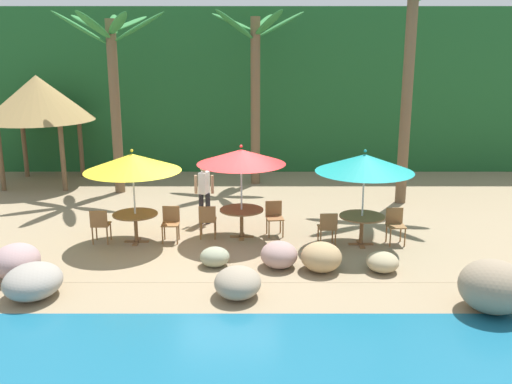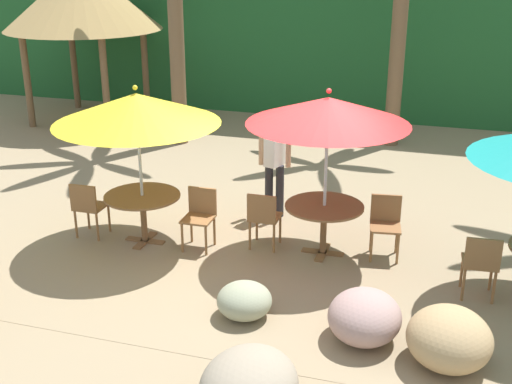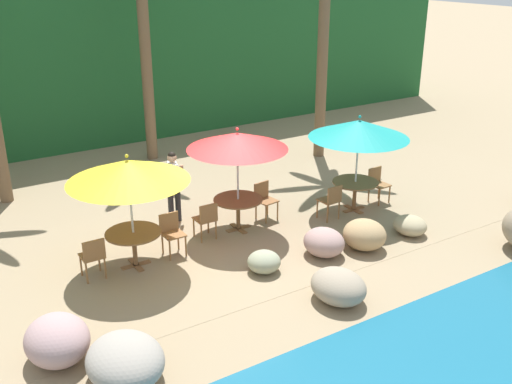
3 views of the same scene
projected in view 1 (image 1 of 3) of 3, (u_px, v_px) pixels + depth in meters
ground_plane at (227, 241)px, 14.51m from camera, size 120.00×120.00×0.00m
terrace_deck at (227, 240)px, 14.51m from camera, size 18.00×5.20×0.01m
foliage_backdrop at (237, 89)px, 22.45m from camera, size 28.00×2.40×6.00m
rock_seawall at (306, 270)px, 11.66m from camera, size 16.19×3.23×0.97m
umbrella_yellow at (131, 163)px, 13.88m from camera, size 2.33×2.33×2.34m
dining_table_yellow at (134, 219)px, 14.24m from camera, size 1.10×1.10×0.74m
chair_yellow_seaward at (170, 221)px, 14.36m from camera, size 0.43×0.43×0.87m
chair_yellow_inland at (99, 224)px, 14.17m from camera, size 0.42×0.43×0.87m
umbrella_red at (240, 157)px, 14.23m from camera, size 2.19×2.19×2.38m
dining_table_red at (241, 214)px, 14.60m from camera, size 1.10×1.10×0.74m
chair_red_seaward at (273, 215)px, 14.83m from camera, size 0.48×0.48×0.87m
chair_red_inland at (207, 219)px, 14.53m from camera, size 0.42×0.43×0.87m
umbrella_teal at (364, 163)px, 13.71m from camera, size 2.34×2.34×2.36m
dining_table_teal at (361, 221)px, 14.07m from camera, size 1.10×1.10×0.74m
chair_teal_seaward at (394, 223)px, 14.23m from camera, size 0.44×0.45×0.87m
chair_teal_inland at (327, 226)px, 13.96m from camera, size 0.45×0.45×0.87m
palm_tree_nearest at (111, 68)px, 18.13m from camera, size 3.44×3.51×5.73m
palm_tree_second at (255, 72)px, 19.36m from camera, size 3.24×3.20×5.81m
palm_tree_third at (409, 48)px, 16.77m from camera, size 3.39×3.48×6.72m
palapa_hut at (36, 98)px, 19.56m from camera, size 3.71×3.71×3.71m
waiter_in_white at (203, 188)px, 15.61m from camera, size 0.52×0.38×1.70m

